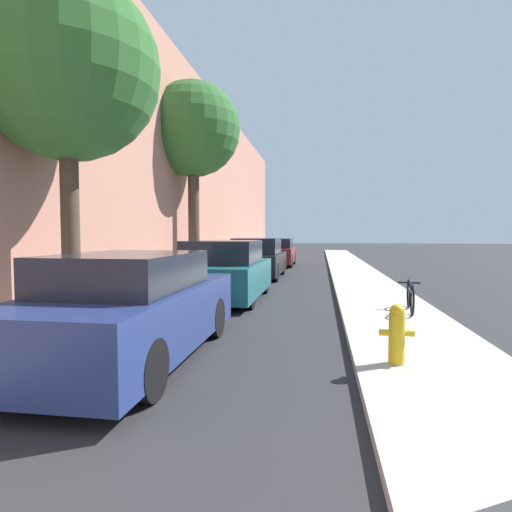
# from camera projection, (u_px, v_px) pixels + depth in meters

# --- Properties ---
(ground_plane) EXTENTS (120.00, 120.00, 0.00)m
(ground_plane) POSITION_uv_depth(u_px,v_px,m) (277.00, 282.00, 14.47)
(ground_plane) COLOR #28282B
(sidewalk_left) EXTENTS (2.00, 52.00, 0.12)m
(sidewalk_left) POSITION_uv_depth(u_px,v_px,m) (197.00, 279.00, 14.91)
(sidewalk_left) COLOR #ADA89E
(sidewalk_left) RESTS_ON ground
(sidewalk_right) EXTENTS (2.00, 52.00, 0.12)m
(sidewalk_right) POSITION_uv_depth(u_px,v_px,m) (363.00, 282.00, 14.02)
(sidewalk_right) COLOR #ADA89E
(sidewalk_right) RESTS_ON ground
(building_facade_left) EXTENTS (0.70, 52.00, 8.65)m
(building_facade_left) POSITION_uv_depth(u_px,v_px,m) (160.00, 160.00, 14.89)
(building_facade_left) COLOR tan
(building_facade_left) RESTS_ON ground
(parked_car_navy) EXTENTS (1.72, 4.25, 1.43)m
(parked_car_navy) POSITION_uv_depth(u_px,v_px,m) (133.00, 309.00, 5.53)
(parked_car_navy) COLOR black
(parked_car_navy) RESTS_ON ground
(parked_car_teal) EXTENTS (1.90, 4.04, 1.52)m
(parked_car_teal) POSITION_uv_depth(u_px,v_px,m) (225.00, 272.00, 10.56)
(parked_car_teal) COLOR black
(parked_car_teal) RESTS_ON ground
(parked_car_black) EXTENTS (1.82, 4.35, 1.52)m
(parked_car_black) POSITION_uv_depth(u_px,v_px,m) (258.00, 259.00, 15.92)
(parked_car_black) COLOR black
(parked_car_black) RESTS_ON ground
(parked_car_maroon) EXTENTS (1.81, 4.19, 1.44)m
(parked_car_maroon) POSITION_uv_depth(u_px,v_px,m) (277.00, 253.00, 21.75)
(parked_car_maroon) COLOR black
(parked_car_maroon) RESTS_ON ground
(street_tree_near) EXTENTS (3.26, 3.26, 6.13)m
(street_tree_near) POSITION_uv_depth(u_px,v_px,m) (67.00, 69.00, 7.30)
(street_tree_near) COLOR #4C3A2B
(street_tree_near) RESTS_ON sidewalk_left
(street_tree_far) EXTENTS (3.53, 3.53, 7.24)m
(street_tree_far) POSITION_uv_depth(u_px,v_px,m) (193.00, 131.00, 15.52)
(street_tree_far) COLOR #4C3A2B
(street_tree_far) RESTS_ON sidewalk_left
(fire_hydrant) EXTENTS (0.41, 0.19, 0.73)m
(fire_hydrant) POSITION_uv_depth(u_px,v_px,m) (397.00, 333.00, 4.99)
(fire_hydrant) COLOR gold
(fire_hydrant) RESTS_ON sidewalk_right
(bicycle) EXTENTS (0.44, 1.48, 0.61)m
(bicycle) POSITION_uv_depth(u_px,v_px,m) (410.00, 296.00, 8.35)
(bicycle) COLOR black
(bicycle) RESTS_ON sidewalk_right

